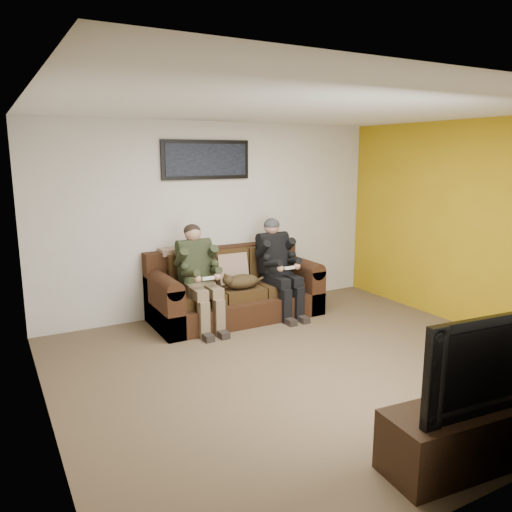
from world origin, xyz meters
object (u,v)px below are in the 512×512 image
cat (241,281)px  television (481,358)px  person_left (198,271)px  sofa (234,291)px  framed_poster (206,160)px  tv_stand (474,432)px  person_right (278,261)px

cat → television: size_ratio=0.55×
person_left → cat: (0.55, -0.08, -0.19)m
sofa → person_left: (-0.58, -0.19, 0.39)m
person_left → cat: person_left is taller
framed_poster → tv_stand: bearing=-86.6°
person_right → tv_stand: size_ratio=0.93×
tv_stand → television: (0.00, 0.00, 0.57)m
person_right → television: 3.63m
sofa → television: television is taller
sofa → tv_stand: sofa is taller
tv_stand → television: 0.57m
person_left → person_right: 1.16m
person_right → television: person_right is taller
sofa → person_left: size_ratio=1.72×
person_right → framed_poster: 1.67m
sofa → person_right: (0.58, -0.19, 0.39)m
television → cat: bearing=96.2°
person_left → framed_poster: framed_poster is taller
cat → television: (0.07, -3.51, 0.24)m
tv_stand → television: size_ratio=1.17×
sofa → cat: (-0.03, -0.27, 0.20)m
sofa → tv_stand: size_ratio=1.60×
person_left → cat: size_ratio=1.98×
cat → tv_stand: bearing=-88.8°
tv_stand → framed_poster: bearing=98.4°
cat → framed_poster: framed_poster is taller
tv_stand → television: bearing=0.0°
framed_poster → television: bearing=-86.6°
person_left → tv_stand: (0.63, -3.59, -0.52)m
person_left → television: 3.65m
person_right → sofa: bearing=162.0°
person_right → tv_stand: 3.67m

